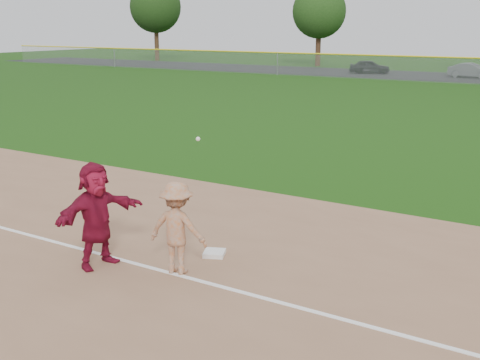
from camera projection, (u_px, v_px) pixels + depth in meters
The scene contains 9 objects.
ground at pixel (199, 261), 11.68m from camera, with size 160.00×160.00×0.00m, color #19440D.
foul_line at pixel (174, 274), 11.02m from camera, with size 60.00×0.10×0.01m, color white.
first_base at pixel (214, 253), 11.90m from camera, with size 0.40×0.40×0.09m, color white.
base_runner at pixel (96, 215), 11.20m from camera, with size 1.86×0.59×2.01m, color maroon.
car_left at pixel (370, 67), 56.12m from camera, with size 1.49×3.71×1.26m, color black.
car_mid at pixel (471, 70), 51.60m from camera, with size 1.32×3.78×1.24m, color #55585D.
first_base_play at pixel (177, 228), 10.90m from camera, with size 1.22×1.00×2.47m.
tree_0 at pixel (155, 7), 75.28m from camera, with size 6.40×6.40×9.81m.
tree_1 at pixel (319, 11), 65.03m from camera, with size 5.80×5.80×8.75m.
Camera 1 is at (6.45, -8.84, 4.46)m, focal length 45.00 mm.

